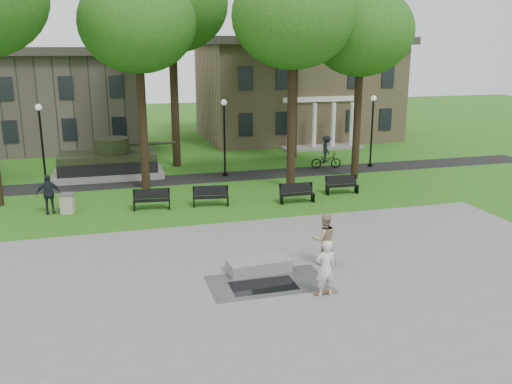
{
  "coord_description": "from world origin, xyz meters",
  "views": [
    {
      "loc": [
        -6.6,
        -19.96,
        7.69
      ],
      "look_at": [
        -0.15,
        2.85,
        1.4
      ],
      "focal_mm": 38.0,
      "sensor_mm": 36.0,
      "label": 1
    }
  ],
  "objects_px": {
    "friend_watching": "(324,239)",
    "cyclist": "(326,155)",
    "park_bench_0": "(151,199)",
    "skateboarder": "(326,268)",
    "trash_bin": "(67,203)",
    "concrete_block": "(259,265)"
  },
  "relations": [
    {
      "from": "skateboarder",
      "to": "trash_bin",
      "type": "height_order",
      "value": "skateboarder"
    },
    {
      "from": "park_bench_0",
      "to": "trash_bin",
      "type": "bearing_deg",
      "value": 179.81
    },
    {
      "from": "friend_watching",
      "to": "park_bench_0",
      "type": "bearing_deg",
      "value": -54.99
    },
    {
      "from": "cyclist",
      "to": "skateboarder",
      "type": "bearing_deg",
      "value": 165.87
    },
    {
      "from": "skateboarder",
      "to": "cyclist",
      "type": "distance_m",
      "value": 19.35
    },
    {
      "from": "cyclist",
      "to": "park_bench_0",
      "type": "bearing_deg",
      "value": 126.99
    },
    {
      "from": "skateboarder",
      "to": "cyclist",
      "type": "height_order",
      "value": "cyclist"
    },
    {
      "from": "cyclist",
      "to": "trash_bin",
      "type": "bearing_deg",
      "value": 119.31
    },
    {
      "from": "cyclist",
      "to": "park_bench_0",
      "type": "xyz_separation_m",
      "value": [
        -12.01,
        -6.42,
        -0.37
      ]
    },
    {
      "from": "skateboarder",
      "to": "trash_bin",
      "type": "bearing_deg",
      "value": -54.01
    },
    {
      "from": "friend_watching",
      "to": "cyclist",
      "type": "xyz_separation_m",
      "value": [
        6.58,
        15.36,
        -0.08
      ]
    },
    {
      "from": "skateboarder",
      "to": "cyclist",
      "type": "bearing_deg",
      "value": -112.34
    },
    {
      "from": "friend_watching",
      "to": "cyclist",
      "type": "relative_size",
      "value": 0.87
    },
    {
      "from": "concrete_block",
      "to": "park_bench_0",
      "type": "distance_m",
      "value": 9.43
    },
    {
      "from": "park_bench_0",
      "to": "trash_bin",
      "type": "height_order",
      "value": "park_bench_0"
    },
    {
      "from": "concrete_block",
      "to": "cyclist",
      "type": "height_order",
      "value": "cyclist"
    },
    {
      "from": "cyclist",
      "to": "friend_watching",
      "type": "bearing_deg",
      "value": 165.68
    },
    {
      "from": "concrete_block",
      "to": "cyclist",
      "type": "distance_m",
      "value": 17.86
    },
    {
      "from": "friend_watching",
      "to": "skateboarder",
      "type": "bearing_deg",
      "value": 71.94
    },
    {
      "from": "concrete_block",
      "to": "park_bench_0",
      "type": "height_order",
      "value": "park_bench_0"
    },
    {
      "from": "concrete_block",
      "to": "friend_watching",
      "type": "xyz_separation_m",
      "value": [
        2.49,
        0.01,
        0.73
      ]
    },
    {
      "from": "skateboarder",
      "to": "trash_bin",
      "type": "xyz_separation_m",
      "value": [
        -8.41,
        11.86,
        -0.46
      ]
    }
  ]
}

